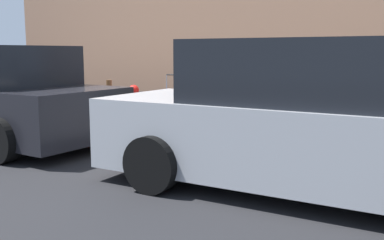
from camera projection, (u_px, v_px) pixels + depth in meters
The scene contains 13 objects.
ground_plane at pixel (117, 131), 8.89m from camera, with size 40.00×40.00×0.00m, color black.
sidewalk_curb at pixel (187, 113), 10.97m from camera, with size 18.00×5.00×0.14m, color gray.
suitcase_silver_0 at pixel (310, 119), 7.34m from camera, with size 0.40×0.29×0.71m.
suitcase_teal_1 at pixel (276, 121), 7.54m from camera, with size 0.45×0.24×0.71m.
suitcase_olive_2 at pixel (248, 112), 7.81m from camera, with size 0.39×0.22×0.98m.
suitcase_maroon_3 at pixel (223, 110), 8.19m from camera, with size 0.46×0.20×0.95m.
suitcase_red_4 at pixel (194, 111), 8.40m from camera, with size 0.43×0.25×0.92m.
suitcase_navy_5 at pixel (173, 107), 8.74m from camera, with size 0.38×0.24×0.98m.
fire_hydrant at pixel (134, 102), 9.19m from camera, with size 0.39×0.21×0.74m.
bollard_post at pixel (109, 100), 9.34m from camera, with size 0.11×0.11×0.83m, color brown.
parking_meter at pixel (380, 90), 6.91m from camera, with size 0.12×0.09×1.27m.
parked_car_silver_0 at pixel (308, 123), 4.91m from camera, with size 4.75×2.09×1.67m.
parked_car_charcoal_1 at pixel (1, 98), 7.72m from camera, with size 4.34×2.15×1.63m.
Camera 1 is at (-5.90, 6.63, 1.54)m, focal length 42.53 mm.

